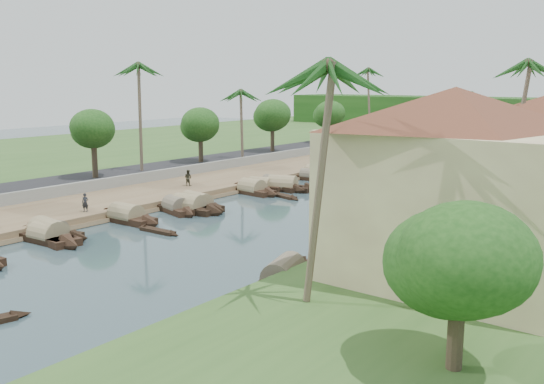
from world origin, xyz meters
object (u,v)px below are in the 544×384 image
Objects in this scene: building_near at (451,186)px; person_near at (85,203)px; sampan_1 at (46,237)px; bridge at (511,141)px.

building_near reaches higher than person_near.
sampan_1 is at bearing -168.09° from building_near.
bridge is 17.63× the size of person_near.
sampan_1 is (-28.07, -5.92, -5.97)m from building_near.
building_near is (18.99, -74.00, 4.66)m from bridge.
sampan_1 is 4.26× the size of person_near.
building_near is at bearing -75.61° from bridge.
bridge is 76.54m from building_near.
building_near reaches higher than sampan_1.
person_near is at bearing -179.87° from building_near.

